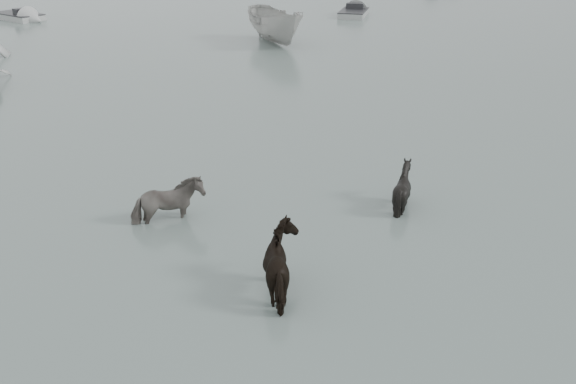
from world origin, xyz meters
The scene contains 7 objects.
ground centered at (0.00, 0.00, 0.00)m, with size 140.00×140.00×0.00m, color #56665F.
pony_pinto centered at (-3.29, 3.25, 0.68)m, with size 0.73×1.61×1.36m, color black.
pony_dark centered at (-1.95, -0.42, 0.71)m, with size 1.41×1.21×1.42m, color black.
pony_black centered at (1.98, 1.93, 0.66)m, with size 1.07×1.20×1.32m, color black.
boat_small centered at (6.81, 21.68, 0.99)m, with size 1.93×5.14×1.99m, color #ADACA8.
skiff_port centered at (14.97, 28.19, 0.38)m, with size 4.53×1.60×0.75m, color #A0A3A1, non-canonical shape.
skiff_mid centered at (-5.22, 35.34, 0.38)m, with size 4.94×1.60×0.75m, color #B0B2AF, non-canonical shape.
Camera 1 is at (-5.90, -9.66, 6.41)m, focal length 40.00 mm.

